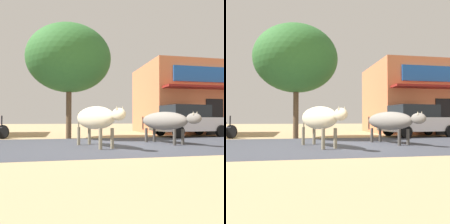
% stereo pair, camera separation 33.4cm
% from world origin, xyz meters
% --- Properties ---
extents(ground, '(80.00, 80.00, 0.00)m').
position_xyz_m(ground, '(0.00, 0.00, 0.00)').
color(ground, tan).
extents(asphalt_road, '(72.00, 5.94, 0.00)m').
position_xyz_m(asphalt_road, '(0.00, 0.00, 0.00)').
color(asphalt_road, '#3D4049').
rests_on(asphalt_road, ground).
extents(storefront_right_club, '(8.40, 6.19, 4.53)m').
position_xyz_m(storefront_right_club, '(7.76, 6.87, 2.27)').
color(storefront_right_club, '#D6774D').
rests_on(storefront_right_club, ground).
extents(roadside_tree, '(3.97, 3.97, 5.35)m').
position_xyz_m(roadside_tree, '(-1.47, 3.09, 3.76)').
color(roadside_tree, brown).
rests_on(roadside_tree, ground).
extents(parked_hatchback_car, '(4.04, 2.27, 1.64)m').
position_xyz_m(parked_hatchback_car, '(4.75, 3.25, 0.84)').
color(parked_hatchback_car, silver).
rests_on(parked_hatchback_car, ground).
extents(cow_near_brown, '(1.46, 2.76, 1.32)m').
position_xyz_m(cow_near_brown, '(-0.70, -0.56, 0.94)').
color(cow_near_brown, beige).
rests_on(cow_near_brown, ground).
extents(cow_far_dark, '(1.48, 2.66, 1.18)m').
position_xyz_m(cow_far_dark, '(1.98, -0.00, 0.83)').
color(cow_far_dark, gray).
rests_on(cow_far_dark, ground).
extents(pedestrian_by_shop, '(0.47, 0.61, 1.64)m').
position_xyz_m(pedestrian_by_shop, '(7.47, 4.57, 0.96)').
color(pedestrian_by_shop, brown).
rests_on(pedestrian_by_shop, ground).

